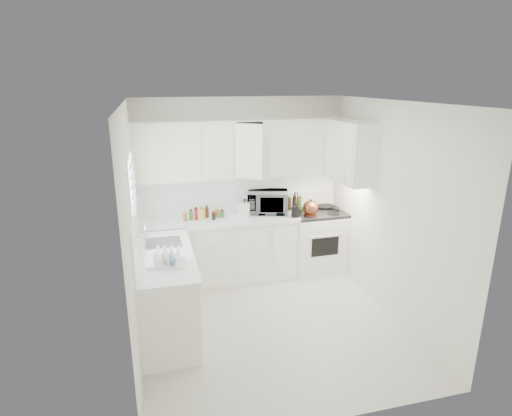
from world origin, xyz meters
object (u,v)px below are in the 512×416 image
object	(u,v)px
rice_cooker	(245,206)
dish_rack	(166,256)
stove	(317,233)
tea_kettle	(311,207)
microwave	(268,200)
utensil_crock	(296,204)

from	to	relation	value
rice_cooker	dish_rack	distance (m)	1.92
stove	tea_kettle	xyz separation A→B (m)	(-0.18, -0.16, 0.47)
tea_kettle	rice_cooker	size ratio (longest dim) A/B	1.22
rice_cooker	dish_rack	world-z (taller)	rice_cooker
stove	dish_rack	bearing A→B (deg)	-149.40
tea_kettle	rice_cooker	world-z (taller)	tea_kettle
rice_cooker	dish_rack	xyz separation A→B (m)	(-1.19, -1.51, -0.01)
tea_kettle	microwave	world-z (taller)	microwave
utensil_crock	dish_rack	distance (m)	2.21
utensil_crock	dish_rack	size ratio (longest dim) A/B	1.04
stove	rice_cooker	bearing A→B (deg)	173.27
utensil_crock	rice_cooker	bearing A→B (deg)	154.97
stove	tea_kettle	world-z (taller)	tea_kettle
rice_cooker	microwave	bearing A→B (deg)	-20.07
utensil_crock	dish_rack	bearing A→B (deg)	-147.25
tea_kettle	utensil_crock	xyz separation A→B (m)	(-0.24, -0.04, 0.07)
utensil_crock	dish_rack	world-z (taller)	utensil_crock
stove	utensil_crock	world-z (taller)	utensil_crock
microwave	dish_rack	size ratio (longest dim) A/B	1.57
tea_kettle	utensil_crock	distance (m)	0.26
stove	microwave	distance (m)	0.93
stove	microwave	xyz separation A→B (m)	(-0.75, 0.11, 0.55)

